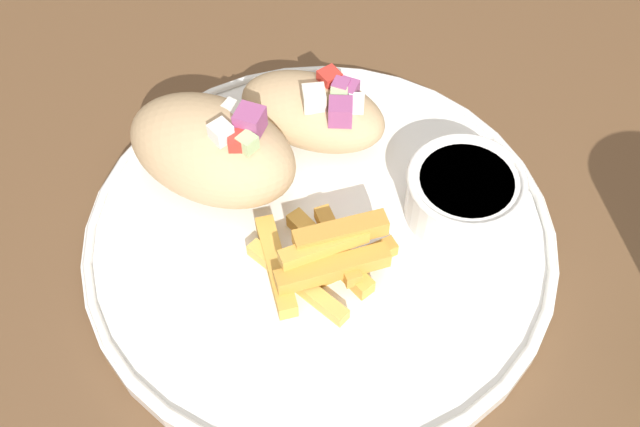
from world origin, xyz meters
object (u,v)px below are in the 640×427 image
plate (320,235)px  sauce_ramekin (464,193)px  fries_pile (322,257)px  pita_sandwich_near (213,149)px  pita_sandwich_far (314,110)px

plate → sauce_ramekin: bearing=66.8°
fries_pile → plate: bearing=149.2°
fries_pile → sauce_ramekin: same height
pita_sandwich_near → pita_sandwich_far: bearing=59.9°
pita_sandwich_far → pita_sandwich_near: bearing=-124.3°
sauce_ramekin → pita_sandwich_near: bearing=-132.4°
pita_sandwich_near → pita_sandwich_far: pita_sandwich_near is taller
fries_pile → sauce_ramekin: size_ratio=1.17×
plate → pita_sandwich_near: pita_sandwich_near is taller
plate → pita_sandwich_near: 0.09m
plate → fries_pile: fries_pile is taller
sauce_ramekin → plate: bearing=-113.2°
pita_sandwich_near → sauce_ramekin: bearing=17.0°
plate → sauce_ramekin: (0.04, 0.09, 0.03)m
plate → sauce_ramekin: size_ratio=4.01×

